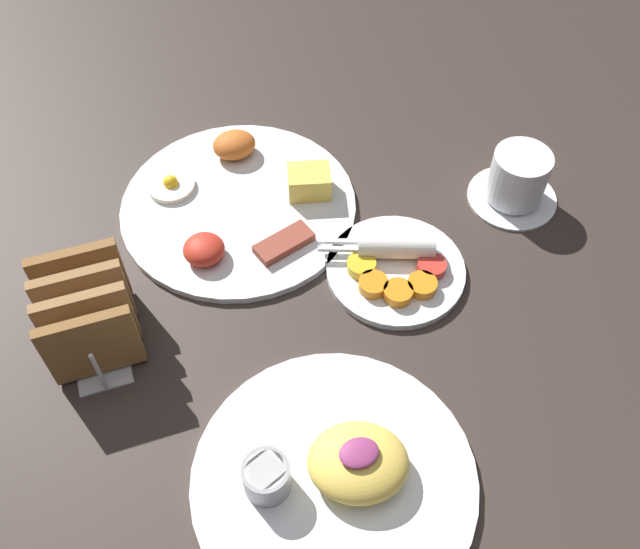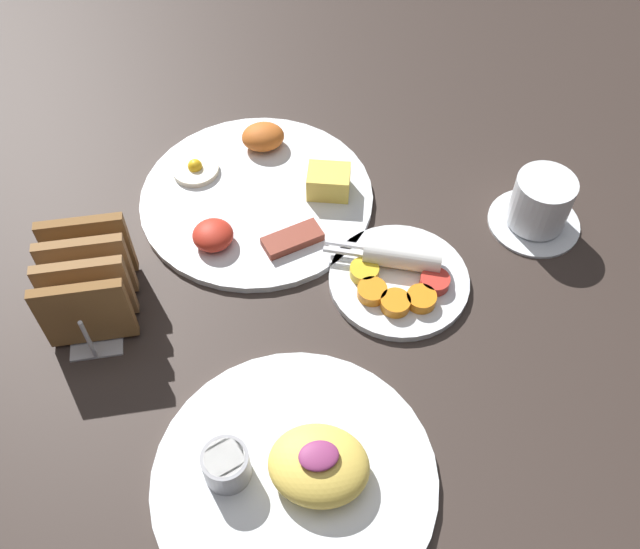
% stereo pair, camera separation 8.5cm
% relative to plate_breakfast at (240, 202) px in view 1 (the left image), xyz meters
% --- Properties ---
extents(ground_plane, '(3.00, 3.00, 0.00)m').
position_rel_plate_breakfast_xyz_m(ground_plane, '(0.02, -0.22, -0.01)').
color(ground_plane, '#332823').
extents(plate_breakfast, '(0.31, 0.31, 0.05)m').
position_rel_plate_breakfast_xyz_m(plate_breakfast, '(0.00, 0.00, 0.00)').
color(plate_breakfast, white).
rests_on(plate_breakfast, ground_plane).
extents(plate_condiments, '(0.17, 0.17, 0.04)m').
position_rel_plate_breakfast_xyz_m(plate_condiments, '(0.15, -0.17, 0.00)').
color(plate_condiments, white).
rests_on(plate_condiments, ground_plane).
extents(plate_foreground, '(0.29, 0.29, 0.06)m').
position_rel_plate_breakfast_xyz_m(plate_foreground, '(-0.01, -0.40, 0.00)').
color(plate_foreground, white).
rests_on(plate_foreground, ground_plane).
extents(toast_rack, '(0.10, 0.15, 0.10)m').
position_rel_plate_breakfast_xyz_m(toast_rack, '(-0.21, -0.15, 0.04)').
color(toast_rack, '#B7B7BC').
rests_on(toast_rack, ground_plane).
extents(coffee_cup, '(0.12, 0.12, 0.08)m').
position_rel_plate_breakfast_xyz_m(coffee_cup, '(0.35, -0.10, 0.03)').
color(coffee_cup, white).
rests_on(coffee_cup, ground_plane).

